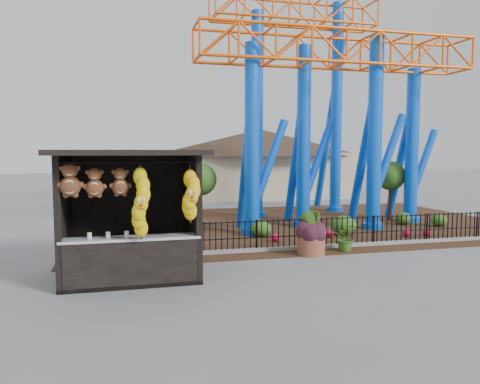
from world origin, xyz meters
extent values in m
plane|color=slate|center=(0.00, 0.00, 0.00)|extent=(120.00, 120.00, 0.00)
cube|color=#331E11|center=(4.00, 8.00, 0.01)|extent=(18.00, 12.00, 0.02)
cube|color=gray|center=(4.00, 3.00, 0.06)|extent=(18.00, 0.18, 0.12)
cube|color=black|center=(-3.00, 1.20, 0.05)|extent=(3.20, 2.60, 0.10)
cube|color=black|center=(-3.00, 2.44, 1.50)|extent=(3.20, 0.12, 3.00)
cube|color=black|center=(-4.54, 1.20, 1.50)|extent=(0.12, 2.60, 3.00)
cube|color=black|center=(-1.46, 1.20, 1.50)|extent=(0.12, 2.60, 3.00)
cube|color=black|center=(-3.00, 0.95, 3.06)|extent=(3.50, 3.40, 0.12)
cube|color=black|center=(-4.53, -0.03, 1.50)|extent=(0.14, 0.14, 3.00)
cube|color=black|center=(-1.47, -0.03, 1.50)|extent=(0.14, 0.14, 3.00)
cube|color=black|center=(-3.00, 0.15, 0.55)|extent=(3.00, 0.50, 1.10)
cube|color=#BDBDC1|center=(-3.00, 0.15, 1.12)|extent=(3.10, 0.55, 0.06)
cylinder|color=black|center=(-3.00, -0.25, 2.85)|extent=(2.90, 0.04, 0.04)
cylinder|color=blue|center=(1.50, 6.00, 3.50)|extent=(0.56, 0.56, 7.00)
cylinder|color=blue|center=(1.50, 6.00, 0.12)|extent=(0.84, 0.84, 0.24)
cylinder|color=blue|center=(4.00, 7.20, 3.65)|extent=(0.56, 0.56, 7.30)
cylinder|color=blue|center=(4.00, 7.20, 0.12)|extent=(0.84, 0.84, 0.24)
cylinder|color=blue|center=(6.50, 6.00, 3.75)|extent=(0.56, 0.56, 7.50)
cylinder|color=blue|center=(6.50, 6.00, 0.12)|extent=(0.84, 0.84, 0.24)
cylinder|color=blue|center=(9.00, 7.20, 3.30)|extent=(0.56, 0.56, 6.60)
cylinder|color=blue|center=(9.00, 7.20, 0.12)|extent=(0.84, 0.84, 0.24)
cylinder|color=blue|center=(3.00, 10.50, 4.75)|extent=(0.56, 0.56, 9.50)
cylinder|color=blue|center=(3.00, 10.50, 0.12)|extent=(0.84, 0.84, 0.24)
cylinder|color=blue|center=(7.50, 11.50, 5.25)|extent=(0.56, 0.56, 10.50)
cylinder|color=blue|center=(7.50, 11.50, 0.12)|extent=(0.84, 0.84, 0.24)
cylinder|color=blue|center=(1.50, 6.90, 2.62)|extent=(0.36, 2.21, 5.85)
cylinder|color=blue|center=(2.20, 6.30, 2.45)|extent=(1.62, 0.32, 3.73)
cylinder|color=blue|center=(4.00, 8.10, 2.74)|extent=(0.36, 2.29, 6.10)
cylinder|color=blue|center=(4.70, 7.50, 2.55)|extent=(1.67, 0.32, 3.88)
cylinder|color=blue|center=(6.50, 6.90, 2.81)|extent=(0.36, 2.34, 6.26)
cylinder|color=blue|center=(7.20, 6.30, 2.62)|extent=(1.71, 0.32, 3.99)
cylinder|color=blue|center=(9.00, 8.10, 2.47)|extent=(0.36, 2.10, 5.53)
cylinder|color=blue|center=(9.70, 7.50, 2.31)|extent=(1.54, 0.32, 3.52)
cylinder|color=brown|center=(2.27, 2.23, 0.29)|extent=(1.09, 1.09, 0.58)
ellipsoid|color=#32141F|center=(2.27, 2.23, 0.90)|extent=(0.70, 0.70, 0.64)
imported|color=#2D5F1C|center=(3.50, 2.44, 0.42)|extent=(0.91, 0.84, 0.84)
ellipsoid|color=#2D5519|center=(1.68, 5.39, 0.31)|extent=(0.72, 0.72, 0.58)
ellipsoid|color=#2D5519|center=(4.70, 4.94, 0.38)|extent=(0.90, 0.90, 0.72)
ellipsoid|color=#2D5519|center=(8.28, 6.57, 0.28)|extent=(0.65, 0.65, 0.52)
ellipsoid|color=#2D5519|center=(4.19, 6.92, 0.35)|extent=(0.83, 0.83, 0.67)
ellipsoid|color=#2D5519|center=(9.43, 5.81, 0.27)|extent=(0.64, 0.64, 0.51)
sphere|color=red|center=(1.85, 4.33, 0.16)|extent=(0.28, 0.28, 0.28)
sphere|color=red|center=(4.00, 4.63, 0.16)|extent=(0.28, 0.28, 0.28)
sphere|color=red|center=(6.74, 4.07, 0.16)|extent=(0.28, 0.28, 0.28)
sphere|color=red|center=(7.51, 3.98, 0.16)|extent=(0.28, 0.28, 0.28)
cube|color=#BFAD8C|center=(6.00, 20.00, 1.50)|extent=(12.00, 6.00, 3.00)
cone|color=#332319|center=(6.00, 20.00, 3.90)|extent=(15.00, 15.00, 1.80)
camera|label=1|loc=(-3.18, -10.59, 3.08)|focal=35.00mm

